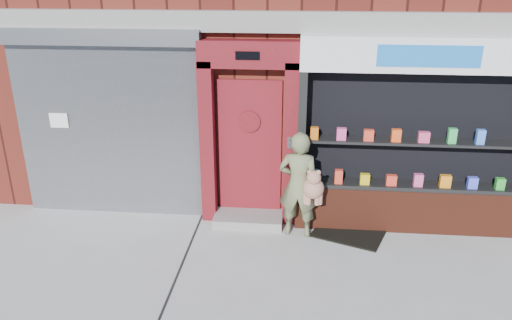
# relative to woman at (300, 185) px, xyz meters

# --- Properties ---
(ground) EXTENTS (80.00, 80.00, 0.00)m
(ground) POSITION_rel_woman_xyz_m (-0.06, -1.41, -0.84)
(ground) COLOR #9E9E99
(ground) RESTS_ON ground
(shutter_bay) EXTENTS (3.10, 0.30, 3.04)m
(shutter_bay) POSITION_rel_woman_xyz_m (-3.06, 0.52, 0.88)
(shutter_bay) COLOR gray
(shutter_bay) RESTS_ON ground
(red_door_bay) EXTENTS (1.52, 0.58, 2.90)m
(red_door_bay) POSITION_rel_woman_xyz_m (-0.81, 0.45, 0.62)
(red_door_bay) COLOR #530E13
(red_door_bay) RESTS_ON ground
(pharmacy_bay) EXTENTS (3.50, 0.41, 3.00)m
(pharmacy_bay) POSITION_rel_woman_xyz_m (1.69, 0.40, 0.53)
(pharmacy_bay) COLOR #5A2315
(pharmacy_bay) RESTS_ON ground
(woman) EXTENTS (0.70, 0.53, 1.67)m
(woman) POSITION_rel_woman_xyz_m (0.00, 0.00, 0.00)
(woman) COLOR #686E48
(woman) RESTS_ON ground
(doormat) EXTENTS (1.23, 1.05, 0.03)m
(doormat) POSITION_rel_woman_xyz_m (0.78, 0.10, -0.83)
(doormat) COLOR black
(doormat) RESTS_ON ground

